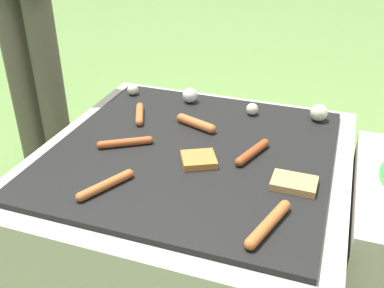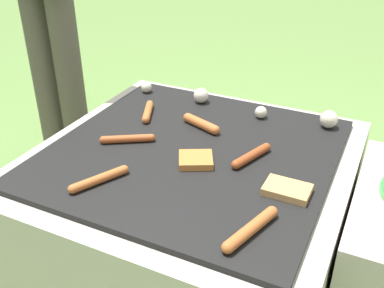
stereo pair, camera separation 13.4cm
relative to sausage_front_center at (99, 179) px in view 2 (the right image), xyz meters
The scene contains 11 objects.
ground_plane 0.53m from the sausage_front_center, 61.22° to the left, with size 14.00×14.00×0.00m, color #608442.
grill 0.38m from the sausage_front_center, 61.22° to the left, with size 0.93×0.93×0.42m.
sausage_mid_right 0.23m from the sausage_front_center, 103.83° to the left, with size 0.15×0.10×0.02m.
sausage_back_right 0.44m from the sausage_front_center, 41.65° to the left, with size 0.07×0.16×0.03m.
sausage_front_right 0.43m from the sausage_front_center, 74.92° to the left, with size 0.15×0.07×0.03m.
sausage_front_center is the anchor object (origin of this frame).
sausage_mid_left 0.43m from the sausage_front_center, ahead, with size 0.08×0.19×0.03m.
sausage_back_center 0.43m from the sausage_front_center, 103.10° to the left, with size 0.08×0.14×0.03m.
bread_slice_center 0.28m from the sausage_front_center, 47.23° to the left, with size 0.13×0.12×0.02m.
bread_slice_left 0.50m from the sausage_front_center, 20.45° to the left, with size 0.12×0.08×0.02m.
mushroom_row 0.63m from the sausage_front_center, 70.96° to the left, with size 0.74×0.08×0.06m.
Camera 2 is at (0.51, -1.06, 1.10)m, focal length 42.00 mm.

